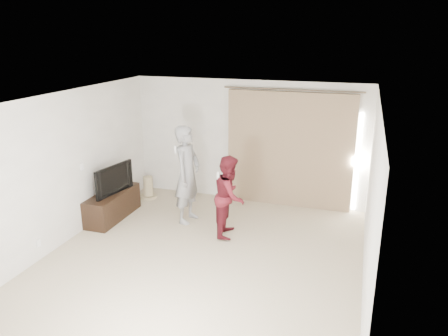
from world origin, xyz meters
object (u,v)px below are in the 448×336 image
at_px(tv, 110,179).
at_px(person_woman, 230,196).
at_px(person_man, 187,174).
at_px(tv_console, 113,205).

xyz_separation_m(tv, person_woman, (2.42, 0.01, -0.08)).
bearing_deg(tv, person_man, -66.62).
height_order(tv, person_woman, person_woman).
distance_m(person_man, person_woman, 1.02).
bearing_deg(person_woman, person_man, 161.04).
relative_size(tv, person_man, 0.52).
height_order(person_man, person_woman, person_man).
bearing_deg(tv_console, tv, 0.00).
height_order(tv_console, person_man, person_man).
bearing_deg(person_man, person_woman, -18.96).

